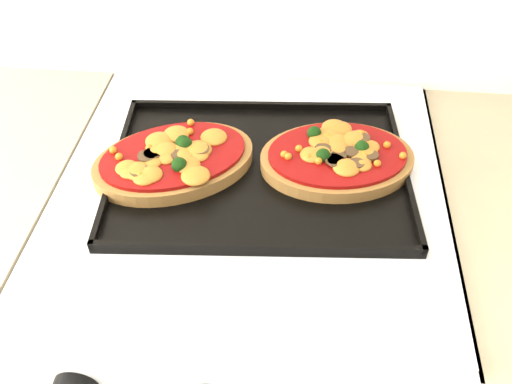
# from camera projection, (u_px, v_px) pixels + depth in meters

# --- Properties ---
(stove) EXTENTS (0.60, 0.60, 0.91)m
(stove) POSITION_uv_depth(u_px,v_px,m) (252.00, 342.00, 1.19)
(stove) COLOR white
(stove) RESTS_ON floor
(baking_tray) EXTENTS (0.48, 0.37, 0.02)m
(baking_tray) POSITION_uv_depth(u_px,v_px,m) (259.00, 169.00, 0.88)
(baking_tray) COLOR black
(baking_tray) RESTS_ON stove
(pizza_left) EXTENTS (0.30, 0.26, 0.04)m
(pizza_left) POSITION_uv_depth(u_px,v_px,m) (174.00, 158.00, 0.87)
(pizza_left) COLOR brown
(pizza_left) RESTS_ON baking_tray
(pizza_right) EXTENTS (0.26, 0.21, 0.03)m
(pizza_right) POSITION_uv_depth(u_px,v_px,m) (337.00, 157.00, 0.88)
(pizza_right) COLOR brown
(pizza_right) RESTS_ON baking_tray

